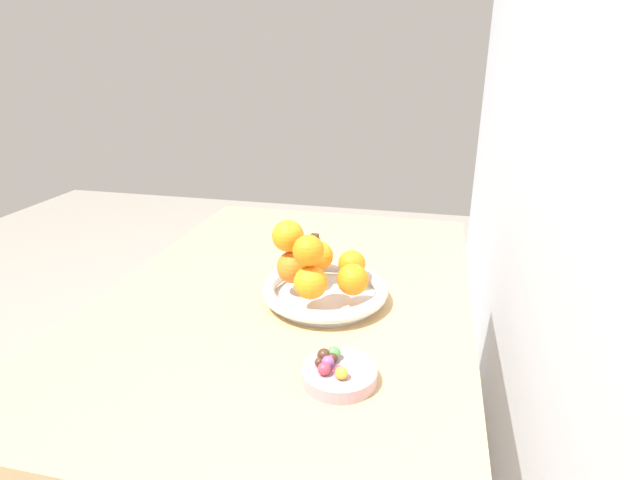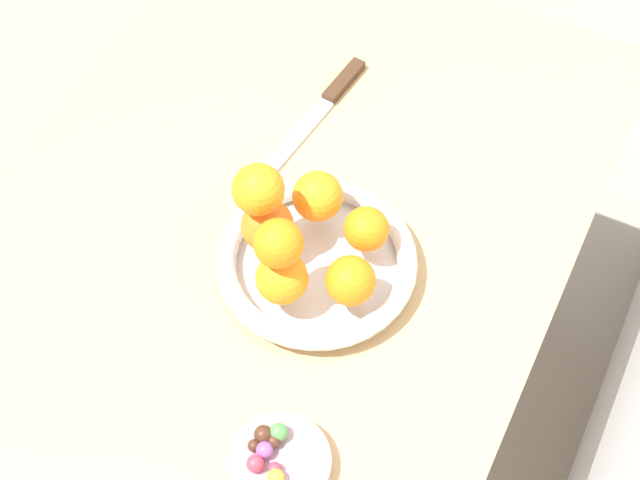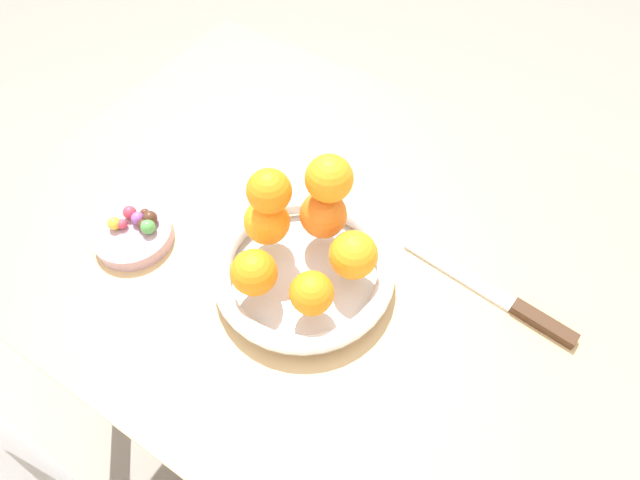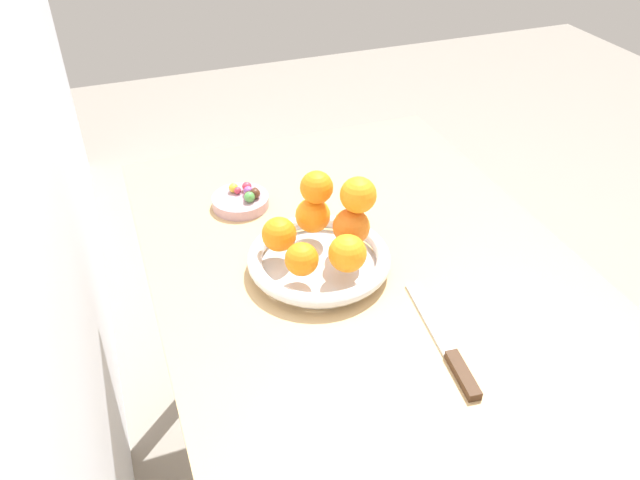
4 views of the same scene
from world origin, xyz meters
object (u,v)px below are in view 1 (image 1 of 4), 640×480
at_px(orange_5, 288,236).
at_px(candy_ball_3, 334,353).
at_px(candy_dish, 339,375).
at_px(fruit_bowl, 325,292).
at_px(candy_ball_6, 324,355).
at_px(orange_4, 353,280).
at_px(knife, 301,250).
at_px(dining_table, 290,325).
at_px(candy_ball_7, 339,370).
at_px(candy_ball_5, 332,358).
at_px(orange_3, 311,282).
at_px(candy_ball_1, 319,362).
at_px(candy_ball_4, 328,362).
at_px(orange_1, 318,256).
at_px(candy_ball_2, 342,373).
at_px(orange_0, 352,264).
at_px(candy_ball_0, 324,369).
at_px(orange_6, 308,251).
at_px(orange_2, 293,267).

xyz_separation_m(orange_5, candy_ball_3, (0.22, 0.14, -0.11)).
bearing_deg(candy_ball_3, candy_dish, 29.00).
relative_size(fruit_bowl, candy_ball_6, 11.80).
xyz_separation_m(orange_4, knife, (-0.29, -0.18, -0.07)).
relative_size(dining_table, candy_ball_7, 72.47).
xyz_separation_m(candy_ball_3, knife, (-0.48, -0.18, -0.03)).
bearing_deg(knife, candy_ball_7, 20.82).
height_order(fruit_bowl, candy_ball_5, same).
height_order(orange_3, candy_ball_1, orange_3).
height_order(candy_ball_4, knife, candy_ball_4).
xyz_separation_m(dining_table, candy_ball_4, (0.29, 0.15, 0.12)).
bearing_deg(candy_ball_3, candy_ball_4, -9.58).
bearing_deg(orange_5, orange_3, 44.72).
relative_size(orange_1, candy_ball_2, 3.32).
xyz_separation_m(candy_dish, orange_0, (-0.30, -0.03, 0.06)).
height_order(candy_ball_0, candy_ball_3, candy_ball_3).
bearing_deg(candy_ball_2, orange_0, -172.97).
bearing_deg(orange_4, candy_ball_0, -0.64).
relative_size(orange_6, candy_ball_3, 2.71).
xyz_separation_m(candy_dish, orange_5, (-0.25, -0.15, 0.13)).
bearing_deg(orange_3, orange_6, -139.18).
xyz_separation_m(orange_4, candy_ball_7, (0.23, 0.02, -0.04)).
height_order(fruit_bowl, candy_dish, fruit_bowl).
relative_size(dining_table, fruit_bowl, 4.30).
bearing_deg(dining_table, fruit_bowl, 68.75).
bearing_deg(orange_3, orange_4, 114.18).
relative_size(candy_ball_0, knife, 0.08).
relative_size(candy_ball_2, knife, 0.08).
xyz_separation_m(candy_ball_3, candy_ball_6, (0.01, -0.01, -0.00)).
relative_size(fruit_bowl, orange_1, 3.91).
xyz_separation_m(orange_5, candy_ball_0, (0.27, 0.13, -0.11)).
height_order(orange_3, orange_5, orange_5).
bearing_deg(candy_ball_1, orange_0, -179.95).
relative_size(orange_1, orange_4, 1.06).
relative_size(candy_dish, candy_ball_4, 5.91).
distance_m(fruit_bowl, orange_6, 0.13).
bearing_deg(candy_dish, candy_ball_5, -135.19).
distance_m(candy_ball_4, knife, 0.54).
relative_size(orange_5, candy_ball_7, 4.22).
bearing_deg(orange_6, candy_ball_6, 21.35).
distance_m(orange_0, orange_4, 0.08).
relative_size(fruit_bowl, orange_2, 3.82).
xyz_separation_m(candy_ball_2, candy_ball_4, (-0.02, -0.03, 0.00)).
bearing_deg(orange_6, candy_ball_5, 24.94).
bearing_deg(candy_ball_3, knife, -159.24).
height_order(dining_table, candy_ball_4, candy_ball_4).
bearing_deg(candy_ball_2, candy_ball_0, -98.45).
bearing_deg(orange_5, candy_ball_6, 28.23).
height_order(fruit_bowl, candy_ball_2, candy_ball_2).
distance_m(orange_6, candy_ball_1, 0.23).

